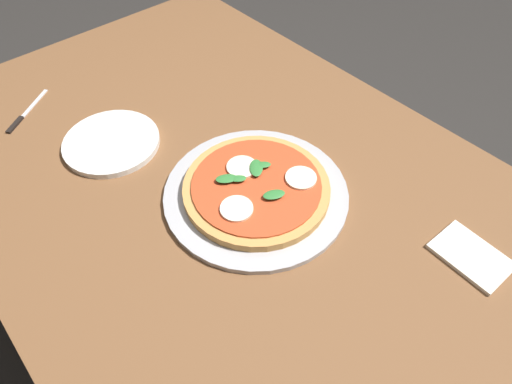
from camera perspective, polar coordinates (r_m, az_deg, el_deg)
ground_plane at (r=1.59m, az=-1.87°, el=-17.91°), size 6.00×6.00×0.00m
dining_table at (r=1.00m, az=-2.83°, el=-2.46°), size 1.50×0.95×0.78m
serving_tray at (r=0.90m, az=-0.00°, el=-0.17°), size 0.37×0.37×0.01m
pizza at (r=0.88m, az=0.06°, el=0.57°), size 0.29×0.29×0.03m
plate_white at (r=1.05m, az=-17.89°, el=6.02°), size 0.21×0.21×0.01m
napkin at (r=0.90m, az=25.66°, el=-7.34°), size 0.13×0.09×0.01m
knife at (r=1.21m, az=-27.51°, el=8.56°), size 0.11×0.14×0.01m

